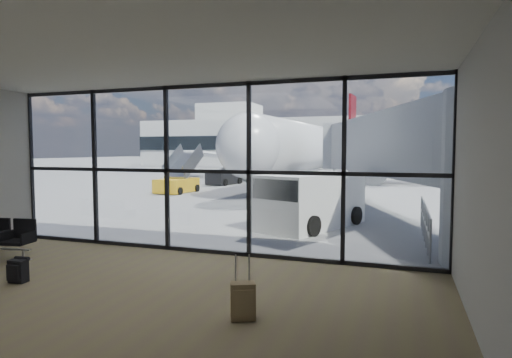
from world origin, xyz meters
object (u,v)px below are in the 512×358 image
Objects in this scene: service_van at (310,200)px; mobile_stairs at (178,183)px; suitcase at (243,301)px; backpack at (18,271)px; belt_loader at (225,176)px; airliner at (321,148)px.

mobile_stairs is (-10.78, 9.60, -0.38)m from service_van.
suitcase is at bearing -55.83° from mobile_stairs.
backpack is 5.14m from suitcase.
belt_loader reaches higher than suitcase.
mobile_stairs is (-11.49, 18.27, 0.28)m from suitcase.
airliner is (0.38, 32.24, 2.69)m from backpack.
suitcase is 21.59m from mobile_stairs.
backpack is 25.85m from belt_loader.
airliner reaches higher than mobile_stairs.
suitcase is at bearing -63.85° from service_van.
suitcase is 8.73m from service_van.
service_van is 1.08× the size of belt_loader.
service_van is at bearing 58.06° from backpack.
service_van is at bearing -39.66° from mobile_stairs.
mobile_stairs reaches higher than backpack.
mobile_stairs is at bearing 105.47° from backpack.
airliner reaches higher than service_van.
service_van is at bearing -76.84° from airliner.
airliner reaches higher than backpack.
airliner is (-4.76, 32.56, 2.62)m from suitcase.
airliner is 24.30m from service_van.
backpack is 19.05m from mobile_stairs.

